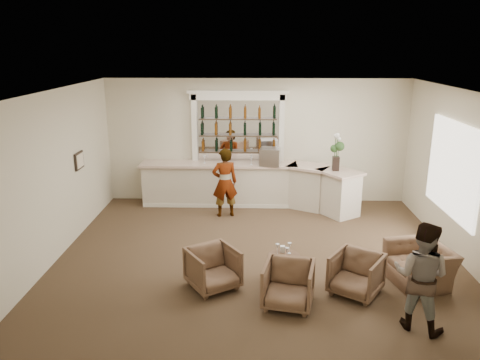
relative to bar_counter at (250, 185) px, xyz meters
The scene contains 19 objects.
ground 3.05m from the bar_counter, 86.88° to the right, with size 8.00×8.00×0.00m, color #4C3626.
room_shell 2.91m from the bar_counter, 81.89° to the right, with size 8.04×7.02×3.32m.
bar_counter is the anchor object (origin of this frame).
back_bar_alcove 1.55m from the bar_counter, 129.15° to the left, with size 2.64×0.25×3.00m.
cocktail_table 4.17m from the bar_counter, 81.25° to the right, with size 0.58×0.58×0.50m, color brown.
sommelier 1.03m from the bar_counter, 129.00° to the right, with size 0.63×0.41×1.73m, color gray.
guest 6.07m from the bar_counter, 65.10° to the right, with size 0.82×0.64×1.69m, color gray.
armchair_left 4.44m from the bar_counter, 98.06° to the right, with size 0.78×0.81×0.74m, color brown.
armchair_center 4.98m from the bar_counter, 82.42° to the right, with size 0.79×0.81×0.74m, color brown.
armchair_right 4.89m from the bar_counter, 67.89° to the right, with size 0.78×0.80×0.73m, color brown.
armchair_far 5.13m from the bar_counter, 53.36° to the right, with size 1.07×0.94×0.70m, color brown.
espresso_machine 0.94m from the bar_counter, 10.19° to the right, with size 0.51×0.43×0.45m, color silver.
flower_vase 2.44m from the bar_counter, 15.24° to the right, with size 0.25×0.25×0.93m.
wine_glass_bar_left 1.38m from the bar_counter, behind, with size 0.07×0.07×0.21m, color white, non-canonical shape.
wine_glass_bar_right 0.67m from the bar_counter, 62.94° to the right, with size 0.07×0.07×0.21m, color white, non-canonical shape.
wine_glass_tbl_a 4.12m from the bar_counter, 82.84° to the right, with size 0.07×0.07×0.21m, color white, non-canonical shape.
wine_glass_tbl_b 4.10m from the bar_counter, 79.70° to the right, with size 0.07×0.07×0.21m, color white, non-canonical shape.
wine_glass_tbl_c 4.30m from the bar_counter, 80.99° to the right, with size 0.07×0.07×0.21m, color white, non-canonical shape.
napkin_holder 4.02m from the bar_counter, 81.23° to the right, with size 0.08×0.08×0.12m, color white.
Camera 1 is at (-0.11, -8.80, 4.13)m, focal length 35.00 mm.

